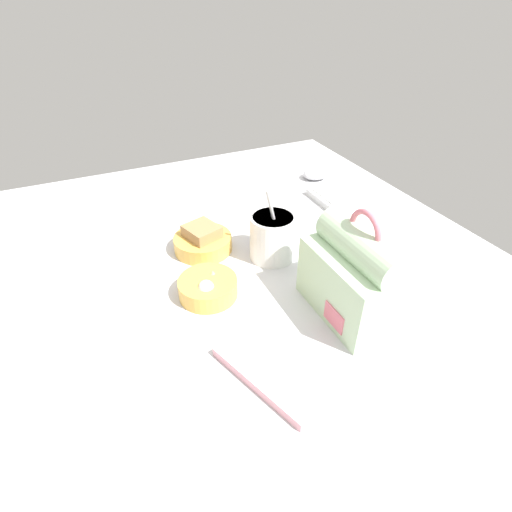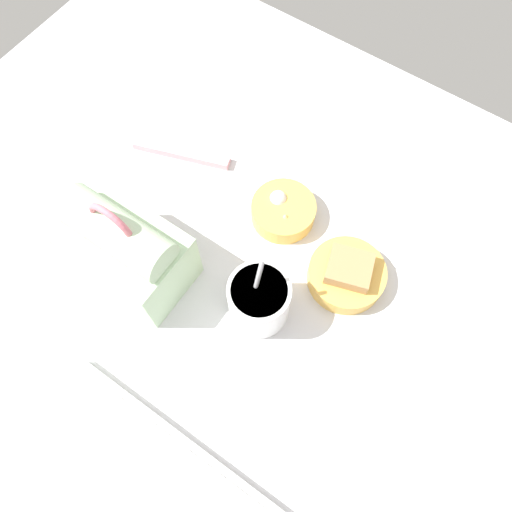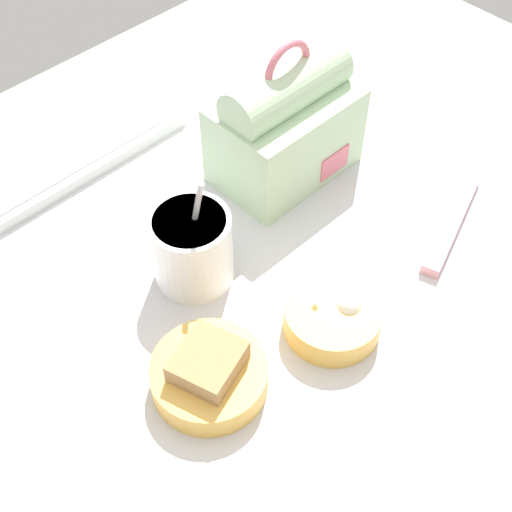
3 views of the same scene
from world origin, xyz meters
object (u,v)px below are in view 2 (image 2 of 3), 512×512
Objects in this scene: bento_bowl_sandwich at (347,274)px; chopstick_case at (181,152)px; soup_cup at (259,300)px; bento_bowl_snacks at (283,211)px; keyboard at (160,480)px; lunch_bag at (127,249)px.

chopstick_case is (39.04, -4.42, -1.52)cm from bento_bowl_sandwich.
bento_bowl_snacks is (6.53, -17.27, -3.29)cm from soup_cup.
chopstick_case is (23.49, -0.23, -1.23)cm from bento_bowl_snacks.
bento_bowl_snacks reaches higher than keyboard.
chopstick_case is at bearing -30.24° from soup_cup.
lunch_bag is at bearing 109.64° from chopstick_case.
chopstick_case is at bearing -6.46° from bento_bowl_sandwich.
lunch_bag is at bearing 14.69° from soup_cup.
bento_bowl_snacks is at bearing 179.43° from chopstick_case.
bento_bowl_snacks is at bearing -15.06° from bento_bowl_sandwich.
lunch_bag is (24.62, -23.93, 7.03)cm from keyboard.
soup_cup reaches higher than bento_bowl_sandwich.
keyboard is at bearing 124.92° from chopstick_case.
soup_cup is at bearing -84.44° from keyboard.
soup_cup is (-21.74, -5.70, -2.72)cm from lunch_bag.
keyboard is 47.84cm from bento_bowl_snacks.
lunch_bag is 1.24× the size of soup_cup.
lunch_bag reaches higher than bento_bowl_sandwich.
bento_bowl_snacks is 0.61× the size of chopstick_case.
chopstick_case is (30.02, -17.50, -4.53)cm from soup_cup.
bento_bowl_snacks reaches higher than chopstick_case.
soup_cup is at bearing -165.31° from lunch_bag.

